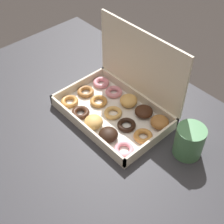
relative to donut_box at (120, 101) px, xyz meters
The scene contains 4 objects.
ground_plane 0.76m from the donut_box, 106.59° to the right, with size 8.00×8.00×0.00m, color #2D2826.
dining_table 0.18m from the donut_box, 106.59° to the right, with size 1.22×0.84×0.70m.
donut_box is the anchor object (origin of this frame).
coffee_mug 0.27m from the donut_box, ahead, with size 0.09×0.09×0.10m.
Camera 1 is at (0.58, -0.43, 1.47)m, focal length 50.00 mm.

